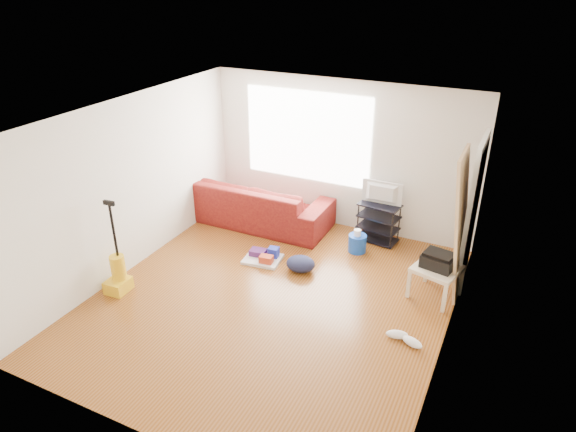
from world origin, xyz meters
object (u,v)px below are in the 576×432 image
at_px(cleaning_tray, 264,257).
at_px(vacuum, 118,275).
at_px(sofa, 257,222).
at_px(bucket, 357,251).
at_px(backpack, 301,271).
at_px(side_table, 437,272).
at_px(tv_stand, 378,222).

distance_m(cleaning_tray, vacuum, 2.13).
bearing_deg(cleaning_tray, sofa, 123.21).
bearing_deg(vacuum, sofa, 71.34).
distance_m(bucket, cleaning_tray, 1.48).
relative_size(cleaning_tray, vacuum, 0.45).
xyz_separation_m(cleaning_tray, backpack, (0.63, -0.03, -0.06)).
xyz_separation_m(backpack, vacuum, (-2.05, -1.54, 0.25)).
xyz_separation_m(sofa, side_table, (3.24, -0.92, 0.39)).
distance_m(tv_stand, backpack, 1.61).
height_order(tv_stand, backpack, tv_stand).
height_order(side_table, bucket, side_table).
bearing_deg(cleaning_tray, vacuum, -132.19).
bearing_deg(cleaning_tray, backpack, -2.64).
relative_size(bucket, vacuum, 0.21).
distance_m(tv_stand, vacuum, 4.05).
relative_size(bucket, cleaning_tray, 0.47).
distance_m(backpack, vacuum, 2.58).
xyz_separation_m(cleaning_tray, vacuum, (-1.42, -1.57, 0.19)).
xyz_separation_m(side_table, backpack, (-1.90, -0.21, -0.39)).
relative_size(backpack, vacuum, 0.32).
bearing_deg(sofa, backpack, 140.11).
bearing_deg(sofa, vacuum, 75.12).
height_order(bucket, cleaning_tray, cleaning_tray).
bearing_deg(side_table, tv_stand, 134.26).
xyz_separation_m(sofa, tv_stand, (2.09, 0.27, 0.33)).
height_order(sofa, bucket, sofa).
distance_m(sofa, vacuum, 2.77).
distance_m(tv_stand, side_table, 1.66).
bearing_deg(backpack, bucket, 47.46).
distance_m(cleaning_tray, backpack, 0.63).
xyz_separation_m(tv_stand, cleaning_tray, (-1.37, -1.36, -0.27)).
bearing_deg(tv_stand, sofa, -164.88).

